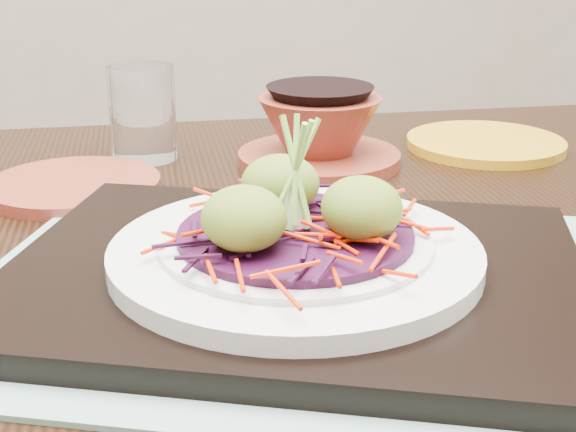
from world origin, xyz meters
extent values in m
cube|color=black|center=(0.09, -0.11, 0.79)|extent=(1.35, 0.95, 0.04)
cube|color=gray|center=(0.07, -0.19, 0.81)|extent=(0.56, 0.51, 0.00)
cube|color=black|center=(0.07, -0.19, 0.82)|extent=(0.48, 0.43, 0.02)
cylinder|color=silver|center=(0.07, -0.19, 0.84)|extent=(0.26, 0.26, 0.01)
cylinder|color=silver|center=(0.07, -0.19, 0.84)|extent=(0.19, 0.19, 0.01)
cylinder|color=#330A2B|center=(0.07, -0.19, 0.85)|extent=(0.16, 0.16, 0.01)
ellipsoid|color=olive|center=(0.03, -0.21, 0.87)|extent=(0.06, 0.06, 0.04)
ellipsoid|color=olive|center=(0.11, -0.21, 0.87)|extent=(0.06, 0.06, 0.04)
ellipsoid|color=olive|center=(0.07, -0.15, 0.87)|extent=(0.06, 0.06, 0.04)
cylinder|color=maroon|center=(-0.08, 0.08, 0.81)|extent=(0.18, 0.18, 0.01)
cylinder|color=white|center=(-0.01, 0.17, 0.86)|extent=(0.08, 0.08, 0.10)
cylinder|color=maroon|center=(0.17, 0.11, 0.81)|extent=(0.19, 0.19, 0.01)
cylinder|color=#BC8414|center=(0.37, 0.12, 0.81)|extent=(0.22, 0.22, 0.01)
camera|label=1|loc=(-0.06, -0.67, 1.05)|focal=50.00mm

